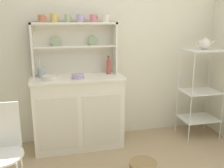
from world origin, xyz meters
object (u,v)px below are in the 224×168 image
Objects in this scene: utensil_jar at (42,72)px; hutch_shelf_unit at (75,44)px; porcelain_teapot at (205,44)px; hutch_cabinet at (78,111)px; bowl_mixing_large at (50,78)px; jam_bottle at (108,67)px; cup_terracotta_0 at (42,18)px; wire_chair at (1,145)px; bakers_rack at (201,86)px.

hutch_shelf_unit is at bearing 12.24° from utensil_jar.
porcelain_teapot is (1.55, -0.25, -0.01)m from hutch_shelf_unit.
hutch_shelf_unit reaches higher than hutch_cabinet.
bowl_mixing_large is 0.74× the size of jam_bottle.
cup_terracotta_0 reaches higher than porcelain_teapot.
hutch_cabinet is 1.07× the size of hutch_shelf_unit.
hutch_cabinet is 1.74m from porcelain_teapot.
jam_bottle is at bearing 53.21° from wire_chair.
bakers_rack is 5.00× the size of porcelain_teapot.
hutch_cabinet is at bearing -90.00° from hutch_shelf_unit.
cup_terracotta_0 is (-0.35, 0.12, 1.07)m from hutch_cabinet.
utensil_jar reaches higher than bowl_mixing_large.
utensil_jar is at bearing -130.27° from cup_terracotta_0.
jam_bottle is (-1.17, 0.18, 0.27)m from bakers_rack.
cup_terracotta_0 is at bearing 173.59° from bakers_rack.
hutch_cabinet is at bearing -11.33° from utensil_jar.
jam_bottle is (0.69, 0.16, 0.07)m from bowl_mixing_large.
utensil_jar is at bearing 175.00° from porcelain_teapot.
cup_terracotta_0 is 0.38× the size of utensil_jar.
hutch_shelf_unit reaches higher than jam_bottle.
utensil_jar is (-0.78, -0.01, -0.03)m from jam_bottle.
hutch_cabinet reaches higher than wire_chair.
hutch_cabinet is at bearing 62.68° from wire_chair.
wire_chair is 3.73× the size of porcelain_teapot.
hutch_cabinet is at bearing 176.62° from bakers_rack.
jam_bottle is (0.39, -0.08, -0.27)m from hutch_shelf_unit.
jam_bottle reaches higher than hutch_cabinet.
jam_bottle is at bearing 171.30° from porcelain_teapot.
hutch_cabinet is 1.57m from bakers_rack.
hutch_cabinet is 1.10m from wire_chair.
jam_bottle is (0.39, 0.09, 0.51)m from hutch_cabinet.
cup_terracotta_0 is at bearing 160.82° from hutch_cabinet.
bakers_rack is at bearing -0.00° from porcelain_teapot.
cup_terracotta_0 is (-0.35, -0.04, 0.29)m from hutch_shelf_unit.
bowl_mixing_large reaches higher than hutch_cabinet.
wire_chair is at bearing -130.98° from hutch_cabinet.
jam_bottle is 0.91× the size of utensil_jar.
bowl_mixing_large is at bearing -166.56° from hutch_cabinet.
hutch_cabinet is 4.83× the size of jam_bottle.
bowl_mixing_large is 0.67× the size of utensil_jar.
utensil_jar is at bearing -167.76° from hutch_shelf_unit.
wire_chair is 5.30× the size of bowl_mixing_large.
hutch_shelf_unit reaches higher than bakers_rack.
utensil_jar reaches higher than hutch_cabinet.
hutch_cabinet is 4.61× the size of porcelain_teapot.
bowl_mixing_large is (0.04, -0.20, -0.63)m from cup_terracotta_0.
cup_terracotta_0 is at bearing 173.58° from porcelain_teapot.
wire_chair is at bearing -126.00° from hutch_shelf_unit.
bakers_rack is 1.87m from bowl_mixing_large.
utensil_jar is (-0.08, 0.15, 0.04)m from bowl_mixing_large.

